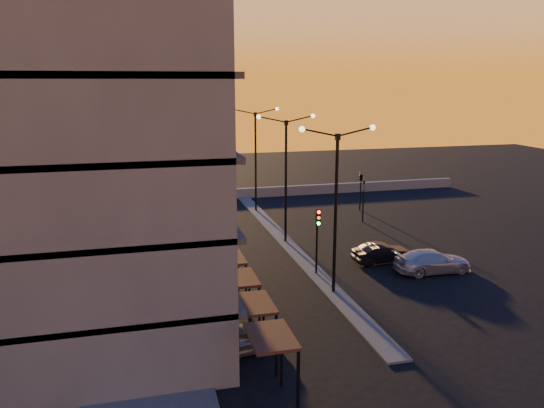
{
  "coord_description": "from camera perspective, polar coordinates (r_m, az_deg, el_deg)",
  "views": [
    {
      "loc": [
        -10.44,
        -26.51,
        11.82
      ],
      "look_at": [
        -1.91,
        6.61,
        3.84
      ],
      "focal_mm": 35.0,
      "sensor_mm": 36.0,
      "label": 1
    }
  ],
  "objects": [
    {
      "name": "parapet",
      "position": [
        55.14,
        -1.09,
        1.28
      ],
      "size": [
        44.0,
        0.5,
        1.0
      ],
      "primitive_type": "cube",
      "color": "slate",
      "rests_on": "ground"
    },
    {
      "name": "car_hatchback",
      "position": [
        24.26,
        -3.57,
        -14.29
      ],
      "size": [
        4.03,
        2.08,
        1.31
      ],
      "primitive_type": "imported",
      "rotation": [
        0.0,
        0.0,
        1.71
      ],
      "color": "#93949A",
      "rests_on": "ground"
    },
    {
      "name": "car_sedan",
      "position": [
        36.04,
        11.78,
        -5.2
      ],
      "size": [
        4.03,
        1.58,
        1.31
      ],
      "primitive_type": "imported",
      "rotation": [
        0.0,
        0.0,
        1.62
      ],
      "color": "black",
      "rests_on": "ground"
    },
    {
      "name": "building",
      "position": [
        26.77,
        -22.63,
        12.35
      ],
      "size": [
        14.35,
        17.08,
        25.0
      ],
      "color": "slate",
      "rests_on": "ground"
    },
    {
      "name": "signal_east_b",
      "position": [
        49.55,
        9.55,
        2.81
      ],
      "size": [
        0.42,
        1.99,
        3.6
      ],
      "color": "black",
      "rests_on": "ground"
    },
    {
      "name": "ground",
      "position": [
        30.84,
        6.61,
        -9.49
      ],
      "size": [
        120.0,
        120.0,
        0.0
      ],
      "primitive_type": "plane",
      "color": "black",
      "rests_on": "ground"
    },
    {
      "name": "streetlamp_mid",
      "position": [
        38.48,
        1.5,
        3.82
      ],
      "size": [
        4.32,
        0.32,
        9.51
      ],
      "color": "black",
      "rests_on": "ground"
    },
    {
      "name": "car_wagon",
      "position": [
        35.08,
        16.89,
        -5.91
      ],
      "size": [
        4.97,
        2.09,
        1.43
      ],
      "primitive_type": "imported",
      "rotation": [
        0.0,
        0.0,
        1.55
      ],
      "color": "silver",
      "rests_on": "ground"
    },
    {
      "name": "traffic_light_main",
      "position": [
        32.43,
        4.93,
        -2.9
      ],
      "size": [
        0.28,
        0.44,
        4.25
      ],
      "color": "black",
      "rests_on": "ground"
    },
    {
      "name": "streetlamp_far",
      "position": [
        48.07,
        -1.78,
        5.68
      ],
      "size": [
        4.32,
        0.32,
        9.51
      ],
      "color": "black",
      "rests_on": "ground"
    },
    {
      "name": "streetlamp_near",
      "position": [
        29.16,
        6.9,
        0.71
      ],
      "size": [
        4.32,
        0.32,
        9.51
      ],
      "color": "black",
      "rests_on": "ground"
    },
    {
      "name": "signal_east_a",
      "position": [
        45.59,
        9.8,
        0.41
      ],
      "size": [
        0.13,
        0.16,
        3.6
      ],
      "color": "black",
      "rests_on": "ground"
    },
    {
      "name": "median",
      "position": [
        39.75,
        1.46,
        -4.08
      ],
      "size": [
        1.2,
        36.0,
        0.12
      ],
      "primitive_type": "cube",
      "color": "#51514E",
      "rests_on": "ground"
    },
    {
      "name": "sidewalk_west",
      "position": [
        32.7,
        -13.7,
        -8.34
      ],
      "size": [
        5.0,
        40.0,
        0.12
      ],
      "primitive_type": "cube",
      "color": "#51514E",
      "rests_on": "ground"
    }
  ]
}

